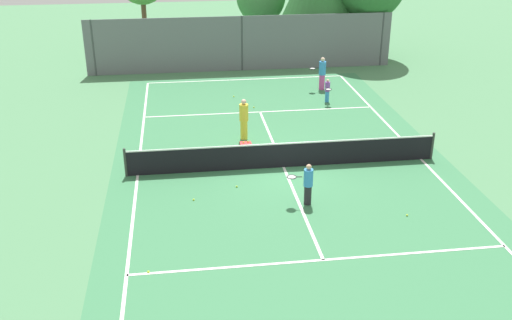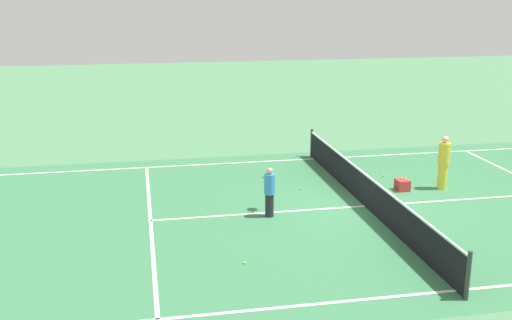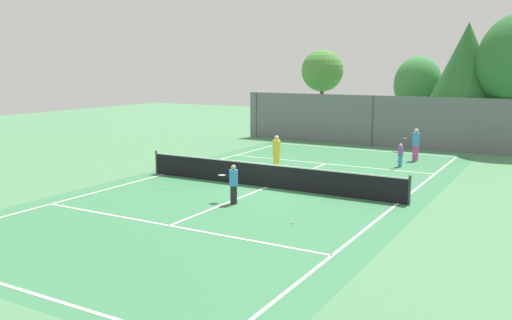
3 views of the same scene
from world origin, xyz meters
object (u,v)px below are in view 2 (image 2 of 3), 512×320
player_0 (444,162)px  tennis_ball_4 (244,263)px  player_2 (269,191)px  tennis_ball_3 (148,171)px  tennis_ball_2 (301,188)px  tennis_ball_6 (383,176)px  tennis_ball_5 (267,176)px  ball_crate (402,185)px

player_0 → tennis_ball_4: bearing=-58.8°
player_2 → tennis_ball_3: bearing=-147.1°
player_2 → tennis_ball_4: size_ratio=22.08×
tennis_ball_2 → tennis_ball_6: same height
tennis_ball_4 → tennis_ball_5: bearing=163.6°
ball_crate → tennis_ball_3: bearing=-114.4°
player_2 → tennis_ball_6: bearing=122.8°
player_0 → player_2: (1.42, -6.10, -0.15)m
tennis_ball_4 → tennis_ball_6: (-6.09, 6.01, 0.00)m
tennis_ball_4 → player_2: bearing=157.4°
ball_crate → tennis_ball_3: (-3.67, -8.10, -0.15)m
ball_crate → tennis_ball_2: bearing=-102.5°
player_2 → tennis_ball_2: bearing=145.1°
player_0 → tennis_ball_4: player_0 is taller
tennis_ball_2 → tennis_ball_3: (-2.95, -4.89, 0.00)m
player_2 → tennis_ball_2: player_2 is taller
player_0 → player_2: 6.27m
player_0 → tennis_ball_3: (-3.75, -9.44, -0.87)m
ball_crate → tennis_ball_3: 8.89m
tennis_ball_2 → tennis_ball_6: (-0.84, 3.20, 0.00)m
player_2 → tennis_ball_4: 3.37m
player_0 → player_2: size_ratio=1.22×
player_0 → tennis_ball_2: player_0 is taller
tennis_ball_3 → tennis_ball_5: (1.40, 4.09, 0.00)m
tennis_ball_4 → tennis_ball_6: size_ratio=1.00×
player_2 → player_0: bearing=103.1°
tennis_ball_3 → tennis_ball_6: bearing=75.4°
tennis_ball_4 → tennis_ball_3: bearing=-165.8°
tennis_ball_4 → tennis_ball_2: bearing=151.9°
ball_crate → tennis_ball_5: size_ratio=6.91×
player_2 → tennis_ball_4: (3.04, -1.26, -0.72)m
ball_crate → tennis_ball_2: size_ratio=6.91×
ball_crate → tennis_ball_4: ball_crate is taller
tennis_ball_3 → tennis_ball_4: size_ratio=1.00×
player_2 → tennis_ball_4: bearing=-22.6°
ball_crate → tennis_ball_6: (-1.55, -0.01, -0.15)m
tennis_ball_2 → tennis_ball_6: 3.31m
ball_crate → tennis_ball_6: size_ratio=6.91×
player_0 → tennis_ball_5: size_ratio=26.85×
tennis_ball_5 → player_2: bearing=-11.1°
tennis_ball_6 → player_2: bearing=-57.2°
tennis_ball_2 → tennis_ball_4: bearing=-28.1°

